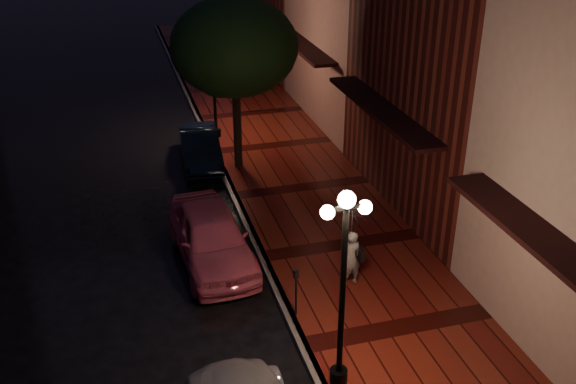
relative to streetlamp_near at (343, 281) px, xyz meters
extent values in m
plane|color=black|center=(-0.35, 5.00, -2.60)|extent=(120.00, 120.00, 0.00)
cube|color=#4C110D|center=(1.90, 5.00, -2.53)|extent=(4.50, 60.00, 0.15)
cube|color=#595451|center=(-0.35, 5.00, -2.53)|extent=(0.25, 60.00, 0.15)
cube|color=#511914|center=(6.65, 7.00, 2.90)|extent=(5.00, 8.00, 11.00)
cube|color=#8C5951|center=(6.65, 15.00, 1.90)|extent=(5.00, 8.00, 9.00)
cylinder|color=black|center=(0.00, 0.00, -0.45)|extent=(0.12, 0.12, 4.00)
cylinder|color=black|center=(0.00, 0.00, -2.30)|extent=(0.36, 0.36, 0.30)
cube|color=black|center=(0.00, 0.00, 1.55)|extent=(0.70, 0.08, 0.08)
sphere|color=#FFCD99|center=(0.00, 0.00, 1.70)|extent=(0.32, 0.32, 0.32)
sphere|color=#FFCD99|center=(-0.35, 0.00, 1.50)|extent=(0.26, 0.26, 0.26)
sphere|color=#FFCD99|center=(0.35, 0.00, 1.50)|extent=(0.26, 0.26, 0.26)
cylinder|color=black|center=(0.00, 14.00, -0.45)|extent=(0.12, 0.12, 4.00)
cylinder|color=black|center=(0.00, 14.00, -2.30)|extent=(0.36, 0.36, 0.30)
cube|color=black|center=(0.00, 14.00, 1.55)|extent=(0.70, 0.08, 0.08)
sphere|color=#FFCD99|center=(0.00, 14.00, 1.70)|extent=(0.32, 0.32, 0.32)
sphere|color=#FFCD99|center=(-0.35, 14.00, 1.50)|extent=(0.26, 0.26, 0.26)
sphere|color=#FFCD99|center=(0.35, 14.00, 1.50)|extent=(0.26, 0.26, 0.26)
cylinder|color=black|center=(0.25, 11.00, -0.85)|extent=(0.28, 0.28, 3.20)
ellipsoid|color=black|center=(0.25, 11.00, 1.75)|extent=(4.16, 4.16, 3.20)
sphere|color=black|center=(0.95, 11.60, 1.15)|extent=(1.80, 1.80, 1.80)
sphere|color=black|center=(-0.35, 10.30, 1.25)|extent=(1.80, 1.80, 1.80)
imported|color=#DC5A73|center=(-1.65, 5.39, -1.85)|extent=(2.06, 4.52, 1.51)
imported|color=black|center=(-0.95, 11.98, -1.98)|extent=(1.52, 3.84, 1.24)
imported|color=white|center=(1.44, 3.19, -1.70)|extent=(0.57, 0.40, 1.49)
imported|color=silver|center=(1.44, 3.19, -0.76)|extent=(0.87, 0.88, 0.80)
cylinder|color=black|center=(1.44, 3.19, -1.36)|extent=(0.02, 0.02, 1.19)
cube|color=black|center=(1.69, 3.14, -1.60)|extent=(0.12, 0.28, 0.30)
cylinder|color=black|center=(-0.20, 2.38, -1.95)|extent=(0.06, 0.06, 1.01)
cube|color=black|center=(-0.20, 2.38, -1.35)|extent=(0.13, 0.11, 0.20)
camera|label=1|loc=(-3.68, -9.24, 6.80)|focal=40.00mm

